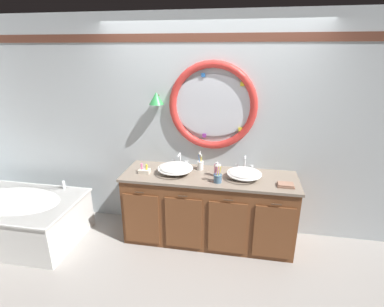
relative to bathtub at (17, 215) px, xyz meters
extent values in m
plane|color=gray|center=(2.21, 0.16, -0.32)|extent=(14.00, 14.00, 0.00)
cube|color=silver|center=(2.21, 0.75, 0.98)|extent=(6.40, 0.08, 2.60)
cube|color=brown|center=(2.21, 0.71, 2.00)|extent=(6.27, 0.01, 0.09)
ellipsoid|color=silver|center=(2.25, 0.70, 1.27)|extent=(0.94, 0.02, 0.72)
torus|color=red|center=(2.25, 0.69, 1.27)|extent=(1.02, 0.09, 1.02)
cube|color=yellow|center=(2.72, 0.68, 1.30)|extent=(0.05, 0.01, 0.05)
cube|color=yellow|center=(2.58, 0.68, 1.53)|extent=(0.05, 0.01, 0.05)
cube|color=#2866B7|center=(2.14, 0.68, 1.62)|extent=(0.05, 0.01, 0.05)
cube|color=silver|center=(1.83, 0.68, 1.42)|extent=(0.05, 0.01, 0.05)
cube|color=purple|center=(1.81, 0.68, 1.15)|extent=(0.05, 0.01, 0.05)
cube|color=purple|center=(2.16, 0.68, 0.92)|extent=(0.05, 0.01, 0.05)
cube|color=yellow|center=(2.58, 0.68, 1.01)|extent=(0.05, 0.01, 0.05)
cylinder|color=#4C3823|center=(1.61, 0.67, 1.37)|extent=(0.02, 0.09, 0.02)
cone|color=green|center=(1.61, 0.62, 1.35)|extent=(0.17, 0.17, 0.14)
cube|color=brown|center=(2.27, 0.42, 0.09)|extent=(1.95, 0.59, 0.81)
cube|color=gray|center=(2.27, 0.42, 0.51)|extent=(1.99, 0.63, 0.03)
cube|color=gray|center=(2.27, 0.70, 0.44)|extent=(1.95, 0.02, 0.11)
cube|color=brown|center=(1.53, 0.11, 0.05)|extent=(0.41, 0.02, 0.62)
cylinder|color=#422D1E|center=(1.53, 0.10, 0.40)|extent=(0.10, 0.01, 0.01)
cube|color=brown|center=(2.02, 0.11, 0.05)|extent=(0.41, 0.02, 0.62)
cylinder|color=#422D1E|center=(2.02, 0.10, 0.40)|extent=(0.10, 0.01, 0.01)
cube|color=brown|center=(2.51, 0.11, 0.05)|extent=(0.41, 0.02, 0.62)
cylinder|color=#422D1E|center=(2.51, 0.10, 0.40)|extent=(0.10, 0.01, 0.01)
cube|color=brown|center=(3.00, 0.11, 0.05)|extent=(0.41, 0.02, 0.62)
cylinder|color=#422D1E|center=(3.00, 0.10, 0.40)|extent=(0.10, 0.01, 0.01)
cube|color=white|center=(0.00, 0.00, -0.06)|extent=(1.46, 0.91, 0.51)
ellipsoid|color=white|center=(0.00, 0.00, 0.15)|extent=(1.20, 0.71, 0.28)
cube|color=white|center=(0.00, 0.00, 0.19)|extent=(1.49, 0.94, 0.02)
cylinder|color=silver|center=(0.40, 0.39, 0.25)|extent=(0.04, 0.04, 0.11)
cylinder|color=silver|center=(0.00, 0.00, 0.15)|extent=(0.04, 0.04, 0.01)
ellipsoid|color=white|center=(1.87, 0.39, 0.59)|extent=(0.39, 0.31, 0.13)
torus|color=white|center=(1.87, 0.39, 0.60)|extent=(0.41, 0.41, 0.02)
cylinder|color=silver|center=(1.87, 0.39, 0.60)|extent=(0.03, 0.03, 0.01)
ellipsoid|color=white|center=(2.66, 0.39, 0.59)|extent=(0.36, 0.27, 0.12)
torus|color=white|center=(2.66, 0.39, 0.59)|extent=(0.38, 0.38, 0.02)
cylinder|color=silver|center=(2.66, 0.39, 0.59)|extent=(0.03, 0.03, 0.01)
cylinder|color=silver|center=(1.87, 0.64, 0.54)|extent=(0.05, 0.05, 0.02)
cylinder|color=silver|center=(1.87, 0.64, 0.62)|extent=(0.02, 0.02, 0.14)
sphere|color=silver|center=(1.87, 0.64, 0.69)|extent=(0.03, 0.03, 0.03)
cylinder|color=silver|center=(1.87, 0.58, 0.69)|extent=(0.02, 0.11, 0.02)
cylinder|color=silver|center=(1.79, 0.64, 0.56)|extent=(0.04, 0.04, 0.06)
cylinder|color=silver|center=(1.95, 0.64, 0.56)|extent=(0.04, 0.04, 0.06)
cube|color=silver|center=(1.79, 0.64, 0.59)|extent=(0.05, 0.01, 0.01)
cube|color=silver|center=(1.95, 0.64, 0.59)|extent=(0.05, 0.01, 0.01)
cylinder|color=silver|center=(2.66, 0.64, 0.54)|extent=(0.05, 0.05, 0.02)
cylinder|color=silver|center=(2.66, 0.64, 0.62)|extent=(0.02, 0.02, 0.15)
sphere|color=silver|center=(2.66, 0.64, 0.70)|extent=(0.03, 0.03, 0.03)
cylinder|color=silver|center=(2.66, 0.59, 0.70)|extent=(0.02, 0.10, 0.02)
cylinder|color=silver|center=(2.57, 0.64, 0.56)|extent=(0.04, 0.04, 0.06)
cylinder|color=silver|center=(2.74, 0.64, 0.56)|extent=(0.04, 0.04, 0.06)
cube|color=silver|center=(2.57, 0.64, 0.59)|extent=(0.05, 0.01, 0.01)
cube|color=silver|center=(2.74, 0.64, 0.59)|extent=(0.05, 0.01, 0.01)
cylinder|color=white|center=(2.14, 0.56, 0.58)|extent=(0.07, 0.07, 0.10)
torus|color=white|center=(2.14, 0.56, 0.63)|extent=(0.08, 0.08, 0.01)
cylinder|color=yellow|center=(2.15, 0.56, 0.62)|extent=(0.02, 0.03, 0.16)
cube|color=white|center=(2.15, 0.56, 0.71)|extent=(0.02, 0.02, 0.02)
cylinder|color=orange|center=(2.14, 0.57, 0.64)|extent=(0.02, 0.02, 0.19)
cube|color=white|center=(2.14, 0.57, 0.74)|extent=(0.01, 0.02, 0.02)
cylinder|color=blue|center=(2.13, 0.55, 0.63)|extent=(0.04, 0.04, 0.18)
cube|color=white|center=(2.13, 0.55, 0.73)|extent=(0.03, 0.02, 0.03)
cylinder|color=slate|center=(2.38, 0.24, 0.57)|extent=(0.09, 0.09, 0.09)
torus|color=slate|center=(2.38, 0.24, 0.62)|extent=(0.10, 0.10, 0.01)
cylinder|color=yellow|center=(2.40, 0.24, 0.63)|extent=(0.04, 0.01, 0.18)
cube|color=white|center=(2.40, 0.24, 0.73)|extent=(0.02, 0.02, 0.02)
cylinder|color=purple|center=(2.38, 0.26, 0.62)|extent=(0.02, 0.03, 0.17)
cube|color=white|center=(2.38, 0.26, 0.72)|extent=(0.02, 0.02, 0.02)
cylinder|color=pink|center=(2.36, 0.24, 0.62)|extent=(0.02, 0.02, 0.17)
cube|color=white|center=(2.36, 0.24, 0.72)|extent=(0.02, 0.02, 0.02)
cylinder|color=yellow|center=(2.37, 0.22, 0.63)|extent=(0.03, 0.03, 0.18)
cube|color=white|center=(2.37, 0.22, 0.73)|extent=(0.02, 0.02, 0.03)
cylinder|color=pink|center=(2.35, 0.40, 0.60)|extent=(0.06, 0.06, 0.15)
cylinder|color=silver|center=(2.35, 0.40, 0.69)|extent=(0.04, 0.04, 0.02)
cylinder|color=silver|center=(2.35, 0.38, 0.70)|extent=(0.01, 0.04, 0.01)
cube|color=#936B56|center=(3.09, 0.27, 0.54)|extent=(0.17, 0.12, 0.02)
cube|color=#936B56|center=(3.09, 0.27, 0.55)|extent=(0.16, 0.12, 0.02)
cube|color=beige|center=(1.51, 0.34, 0.55)|extent=(0.13, 0.09, 0.04)
cylinder|color=pink|center=(1.49, 0.34, 0.61)|extent=(0.02, 0.02, 0.07)
cylinder|color=yellow|center=(1.54, 0.34, 0.60)|extent=(0.02, 0.02, 0.06)
camera|label=1|loc=(2.62, -2.63, 1.88)|focal=27.30mm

